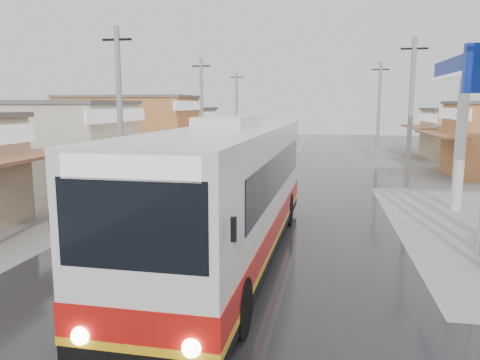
{
  "coord_description": "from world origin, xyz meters",
  "views": [
    {
      "loc": [
        2.37,
        -11.69,
        4.47
      ],
      "look_at": [
        -0.56,
        4.83,
        1.76
      ],
      "focal_mm": 35.0,
      "sensor_mm": 36.0,
      "label": 1
    }
  ],
  "objects_px": {
    "tricycle_far": "(111,172)",
    "tyre_stack": "(121,200)",
    "tricycle_near": "(79,188)",
    "coach_bus": "(230,192)",
    "second_bus": "(215,150)",
    "cyclist": "(160,195)"
  },
  "relations": [
    {
      "from": "cyclist",
      "to": "tyre_stack",
      "type": "distance_m",
      "value": 2.29
    },
    {
      "from": "coach_bus",
      "to": "tricycle_far",
      "type": "height_order",
      "value": "coach_bus"
    },
    {
      "from": "tricycle_near",
      "to": "tricycle_far",
      "type": "distance_m",
      "value": 4.36
    },
    {
      "from": "tricycle_near",
      "to": "tyre_stack",
      "type": "xyz_separation_m",
      "value": [
        1.2,
        1.44,
        -0.76
      ]
    },
    {
      "from": "second_bus",
      "to": "cyclist",
      "type": "distance_m",
      "value": 10.49
    },
    {
      "from": "tyre_stack",
      "to": "coach_bus",
      "type": "bearing_deg",
      "value": -45.53
    },
    {
      "from": "tyre_stack",
      "to": "tricycle_far",
      "type": "bearing_deg",
      "value": 122.21
    },
    {
      "from": "coach_bus",
      "to": "tricycle_near",
      "type": "distance_m",
      "value": 9.14
    },
    {
      "from": "tricycle_near",
      "to": "tyre_stack",
      "type": "distance_m",
      "value": 2.02
    },
    {
      "from": "coach_bus",
      "to": "second_bus",
      "type": "bearing_deg",
      "value": 106.38
    },
    {
      "from": "second_bus",
      "to": "cyclist",
      "type": "xyz_separation_m",
      "value": [
        0.01,
        -10.44,
        -0.97
      ]
    },
    {
      "from": "second_bus",
      "to": "tricycle_near",
      "type": "xyz_separation_m",
      "value": [
        -3.34,
        -11.2,
        -0.66
      ]
    },
    {
      "from": "tricycle_far",
      "to": "tyre_stack",
      "type": "xyz_separation_m",
      "value": [
        1.81,
        -2.88,
        -0.85
      ]
    },
    {
      "from": "coach_bus",
      "to": "second_bus",
      "type": "xyz_separation_m",
      "value": [
        -4.22,
        16.24,
        -0.37
      ]
    },
    {
      "from": "tricycle_near",
      "to": "tricycle_far",
      "type": "relative_size",
      "value": 1.01
    },
    {
      "from": "tricycle_far",
      "to": "coach_bus",
      "type": "bearing_deg",
      "value": -50.28
    },
    {
      "from": "coach_bus",
      "to": "tricycle_far",
      "type": "distance_m",
      "value": 12.46
    },
    {
      "from": "coach_bus",
      "to": "second_bus",
      "type": "distance_m",
      "value": 16.78
    },
    {
      "from": "second_bus",
      "to": "tricycle_far",
      "type": "distance_m",
      "value": 7.95
    },
    {
      "from": "tricycle_far",
      "to": "tyre_stack",
      "type": "relative_size",
      "value": 3.02
    },
    {
      "from": "coach_bus",
      "to": "tyre_stack",
      "type": "bearing_deg",
      "value": 136.27
    },
    {
      "from": "coach_bus",
      "to": "tyre_stack",
      "type": "height_order",
      "value": "coach_bus"
    }
  ]
}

